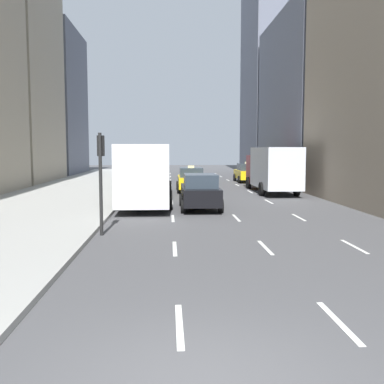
{
  "coord_description": "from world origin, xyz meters",
  "views": [
    {
      "loc": [
        -0.37,
        -5.5,
        3.04
      ],
      "look_at": [
        0.49,
        11.18,
        1.44
      ],
      "focal_mm": 42.0,
      "sensor_mm": 36.0,
      "label": 1
    }
  ],
  "objects_px": {
    "taxi_lead": "(247,173)",
    "sedan_black_near": "(200,191)",
    "taxi_second": "(191,179)",
    "box_truck": "(272,168)",
    "traffic_light_pole": "(101,167)",
    "city_bus": "(147,171)"
  },
  "relations": [
    {
      "from": "taxi_lead",
      "to": "sedan_black_near",
      "type": "height_order",
      "value": "taxi_lead"
    },
    {
      "from": "taxi_second",
      "to": "box_truck",
      "type": "bearing_deg",
      "value": -10.38
    },
    {
      "from": "box_truck",
      "to": "traffic_light_pole",
      "type": "distance_m",
      "value": 17.77
    },
    {
      "from": "taxi_lead",
      "to": "box_truck",
      "type": "relative_size",
      "value": 0.52
    },
    {
      "from": "sedan_black_near",
      "to": "traffic_light_pole",
      "type": "relative_size",
      "value": 1.24
    },
    {
      "from": "city_bus",
      "to": "traffic_light_pole",
      "type": "bearing_deg",
      "value": -96.68
    },
    {
      "from": "taxi_lead",
      "to": "box_truck",
      "type": "bearing_deg",
      "value": -90.0
    },
    {
      "from": "taxi_lead",
      "to": "box_truck",
      "type": "height_order",
      "value": "box_truck"
    },
    {
      "from": "taxi_lead",
      "to": "sedan_black_near",
      "type": "bearing_deg",
      "value": -106.89
    },
    {
      "from": "taxi_lead",
      "to": "traffic_light_pole",
      "type": "relative_size",
      "value": 1.22
    },
    {
      "from": "sedan_black_near",
      "to": "taxi_second",
      "type": "bearing_deg",
      "value": 90.0
    },
    {
      "from": "sedan_black_near",
      "to": "city_bus",
      "type": "height_order",
      "value": "city_bus"
    },
    {
      "from": "taxi_lead",
      "to": "taxi_second",
      "type": "relative_size",
      "value": 1.0
    },
    {
      "from": "box_truck",
      "to": "sedan_black_near",
      "type": "bearing_deg",
      "value": -123.56
    },
    {
      "from": "taxi_lead",
      "to": "traffic_light_pole",
      "type": "xyz_separation_m",
      "value": [
        -9.55,
        -24.98,
        1.53
      ]
    },
    {
      "from": "city_bus",
      "to": "taxi_second",
      "type": "bearing_deg",
      "value": 65.9
    },
    {
      "from": "taxi_second",
      "to": "box_truck",
      "type": "distance_m",
      "value": 5.75
    },
    {
      "from": "sedan_black_near",
      "to": "traffic_light_pole",
      "type": "height_order",
      "value": "traffic_light_pole"
    },
    {
      "from": "city_bus",
      "to": "box_truck",
      "type": "bearing_deg",
      "value": 32.03
    },
    {
      "from": "box_truck",
      "to": "traffic_light_pole",
      "type": "relative_size",
      "value": 2.33
    },
    {
      "from": "taxi_second",
      "to": "city_bus",
      "type": "height_order",
      "value": "city_bus"
    },
    {
      "from": "taxi_second",
      "to": "sedan_black_near",
      "type": "bearing_deg",
      "value": -90.0
    }
  ]
}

